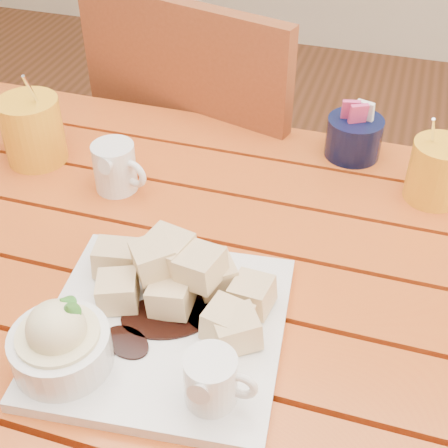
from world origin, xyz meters
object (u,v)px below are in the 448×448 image
(coffee_mug_right, at_px, (439,171))
(coffee_mug_left, at_px, (31,129))
(dessert_plate, at_px, (145,321))
(table, at_px, (197,320))
(chair_far, at_px, (217,170))

(coffee_mug_right, bearing_deg, coffee_mug_left, -175.36)
(dessert_plate, relative_size, coffee_mug_left, 1.89)
(coffee_mug_left, bearing_deg, coffee_mug_right, 25.81)
(table, xyz_separation_m, chair_far, (-0.14, 0.53, -0.11))
(dessert_plate, distance_m, coffee_mug_right, 0.50)
(chair_far, bearing_deg, coffee_mug_right, 162.83)
(coffee_mug_right, bearing_deg, table, -142.20)
(dessert_plate, height_order, coffee_mug_right, coffee_mug_right)
(table, relative_size, coffee_mug_left, 7.33)
(coffee_mug_right, distance_m, chair_far, 0.59)
(coffee_mug_left, distance_m, coffee_mug_right, 0.64)
(dessert_plate, xyz_separation_m, coffee_mug_left, (-0.33, 0.31, 0.02))
(table, xyz_separation_m, coffee_mug_right, (0.30, 0.26, 0.16))
(dessert_plate, bearing_deg, table, 85.16)
(table, xyz_separation_m, dessert_plate, (-0.01, -0.14, 0.14))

